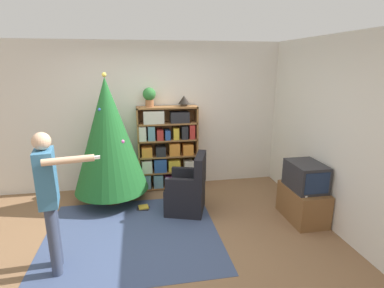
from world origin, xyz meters
name	(u,v)px	position (x,y,z in m)	size (l,w,h in m)	color
ground_plane	(157,242)	(0.00, 0.00, 0.00)	(14.00, 14.00, 0.00)	#846042
wall_back	(148,117)	(0.00, 1.94, 1.30)	(8.00, 0.10, 2.60)	silver
wall_right	(340,136)	(2.44, 0.00, 1.30)	(0.10, 8.00, 2.60)	silver
area_rug	(132,235)	(-0.32, 0.22, 0.00)	(2.28, 2.06, 0.01)	#3D4C70
bookshelf	(167,149)	(0.31, 1.72, 0.73)	(1.06, 0.28, 1.50)	brown
tv_stand	(303,204)	(2.14, 0.22, 0.24)	(0.46, 0.75, 0.48)	brown
television	(306,176)	(2.14, 0.21, 0.67)	(0.43, 0.58, 0.38)	#28282D
game_remote	(304,195)	(2.00, -0.01, 0.49)	(0.04, 0.12, 0.02)	white
christmas_tree	(109,136)	(-0.64, 1.32, 1.12)	(1.18, 1.18, 2.09)	#4C3323
armchair	(188,192)	(0.53, 0.75, 0.32)	(0.72, 0.71, 0.92)	black
standing_person	(49,192)	(-1.12, -0.34, 0.93)	(0.68, 0.46, 1.57)	#38425B
potted_plant	(149,96)	(0.03, 1.73, 1.69)	(0.22, 0.22, 0.33)	#935B38
table_lamp	(184,100)	(0.63, 1.73, 1.60)	(0.20, 0.20, 0.18)	#473828
book_pile_near_tree	(143,208)	(-0.16, 0.93, 0.02)	(0.21, 0.16, 0.05)	#232328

